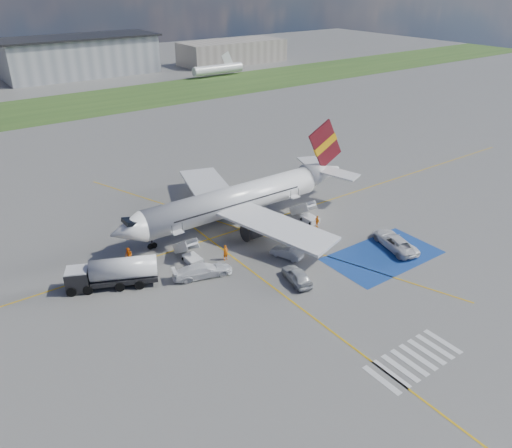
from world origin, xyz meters
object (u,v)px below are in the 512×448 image
at_px(gpu_cart, 134,269).
at_px(fuel_tanker, 113,275).
at_px(car_silver_b, 287,252).
at_px(van_white_a, 395,240).
at_px(airliner, 242,198).
at_px(car_silver_a, 297,275).
at_px(van_white_b, 202,269).
at_px(belt_loader, 298,178).

bearing_deg(gpu_cart, fuel_tanker, -166.93).
distance_m(car_silver_b, van_white_a, 13.83).
bearing_deg(van_white_a, airliner, -41.73).
xyz_separation_m(car_silver_a, car_silver_b, (2.46, 4.85, -0.15)).
xyz_separation_m(gpu_cart, car_silver_a, (14.10, -12.02, 0.06)).
bearing_deg(car_silver_a, van_white_a, -171.41).
height_order(gpu_cart, van_white_a, van_white_a).
height_order(gpu_cart, van_white_b, van_white_b).
relative_size(car_silver_b, van_white_a, 0.72).
relative_size(car_silver_b, van_white_b, 0.80).
relative_size(gpu_cart, van_white_a, 0.38).
bearing_deg(fuel_tanker, car_silver_a, -8.70).
bearing_deg(fuel_tanker, gpu_cart, 43.30).
bearing_deg(van_white_b, airliner, -36.10).
bearing_deg(airliner, gpu_cart, -166.64).
bearing_deg(van_white_a, gpu_cart, -9.03).
bearing_deg(gpu_cart, belt_loader, 12.80).
height_order(van_white_a, van_white_b, van_white_a).
bearing_deg(van_white_a, fuel_tanker, -5.79).
xyz_separation_m(car_silver_b, van_white_b, (-10.39, 2.26, 0.33)).
xyz_separation_m(van_white_a, van_white_b, (-22.87, 8.23, -0.06)).
bearing_deg(airliner, van_white_a, -57.05).
relative_size(fuel_tanker, van_white_a, 1.73).
xyz_separation_m(fuel_tanker, car_silver_a, (16.79, -11.13, -0.57)).
relative_size(airliner, van_white_b, 7.22).
xyz_separation_m(airliner, car_silver_b, (-1.22, -11.40, -2.72)).
relative_size(airliner, car_silver_b, 9.06).
distance_m(car_silver_a, car_silver_b, 5.44).
distance_m(gpu_cart, belt_loader, 35.35).
bearing_deg(car_silver_b, airliner, -117.01).
height_order(fuel_tanker, car_silver_a, fuel_tanker).
xyz_separation_m(car_silver_b, van_white_a, (12.48, -5.96, 0.39)).
distance_m(airliner, car_silver_a, 16.86).
xyz_separation_m(airliner, van_white_a, (11.26, -17.37, -2.33)).
height_order(airliner, car_silver_b, airliner).
relative_size(car_silver_a, van_white_a, 0.85).
xyz_separation_m(gpu_cart, van_white_a, (29.04, -13.14, 0.30)).
height_order(gpu_cart, belt_loader, belt_loader).
height_order(fuel_tanker, gpu_cart, fuel_tanker).
bearing_deg(airliner, fuel_tanker, -165.96).
xyz_separation_m(airliner, belt_loader, (15.80, 6.80, -2.96)).
bearing_deg(car_silver_b, van_white_b, -33.19).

